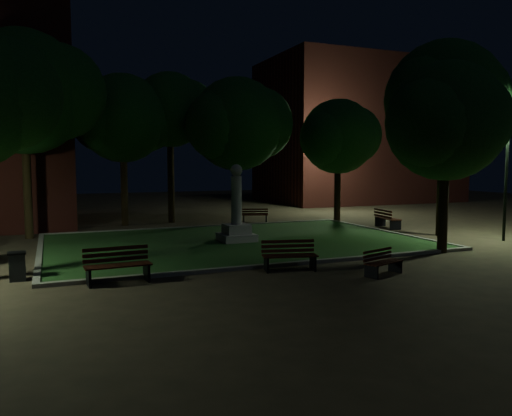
{
  "coord_description": "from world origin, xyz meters",
  "views": [
    {
      "loc": [
        -7.15,
        -17.45,
        3.32
      ],
      "look_at": [
        0.47,
        1.0,
        1.53
      ],
      "focal_mm": 35.0,
      "sensor_mm": 36.0,
      "label": 1
    }
  ],
  "objects_px": {
    "monument": "(236,220)",
    "bench_right_side": "(387,219)",
    "bench_west_near": "(118,266)",
    "bench_far_side": "(255,216)",
    "trash_bin": "(17,266)",
    "bench_near_right": "(382,263)",
    "bench_near_left": "(289,256)"
  },
  "relations": [
    {
      "from": "monument",
      "to": "bench_right_side",
      "type": "height_order",
      "value": "monument"
    },
    {
      "from": "bench_west_near",
      "to": "bench_far_side",
      "type": "bearing_deg",
      "value": 49.42
    },
    {
      "from": "trash_bin",
      "to": "monument",
      "type": "bearing_deg",
      "value": 26.35
    },
    {
      "from": "bench_near_right",
      "to": "bench_far_side",
      "type": "distance_m",
      "value": 13.86
    },
    {
      "from": "bench_west_near",
      "to": "trash_bin",
      "type": "distance_m",
      "value": 2.93
    },
    {
      "from": "monument",
      "to": "trash_bin",
      "type": "bearing_deg",
      "value": -153.65
    },
    {
      "from": "bench_near_right",
      "to": "bench_far_side",
      "type": "height_order",
      "value": "bench_far_side"
    },
    {
      "from": "monument",
      "to": "bench_west_near",
      "type": "bearing_deg",
      "value": -135.74
    },
    {
      "from": "trash_bin",
      "to": "bench_near_right",
      "type": "bearing_deg",
      "value": -18.37
    },
    {
      "from": "bench_near_right",
      "to": "bench_right_side",
      "type": "height_order",
      "value": "bench_right_side"
    },
    {
      "from": "monument",
      "to": "bench_near_right",
      "type": "distance_m",
      "value": 7.61
    },
    {
      "from": "bench_right_side",
      "to": "bench_far_side",
      "type": "relative_size",
      "value": 1.2
    },
    {
      "from": "bench_near_right",
      "to": "bench_right_side",
      "type": "distance_m",
      "value": 11.19
    },
    {
      "from": "trash_bin",
      "to": "bench_far_side",
      "type": "bearing_deg",
      "value": 42.07
    },
    {
      "from": "bench_west_near",
      "to": "trash_bin",
      "type": "relative_size",
      "value": 2.23
    },
    {
      "from": "bench_near_left",
      "to": "bench_near_right",
      "type": "relative_size",
      "value": 1.22
    },
    {
      "from": "bench_far_side",
      "to": "trash_bin",
      "type": "relative_size",
      "value": 1.86
    },
    {
      "from": "bench_near_left",
      "to": "bench_near_right",
      "type": "bearing_deg",
      "value": -22.17
    },
    {
      "from": "bench_far_side",
      "to": "bench_near_left",
      "type": "bearing_deg",
      "value": 92.46
    },
    {
      "from": "bench_near_left",
      "to": "bench_west_near",
      "type": "height_order",
      "value": "bench_west_near"
    },
    {
      "from": "trash_bin",
      "to": "bench_near_left",
      "type": "bearing_deg",
      "value": -12.46
    },
    {
      "from": "bench_near_right",
      "to": "bench_west_near",
      "type": "xyz_separation_m",
      "value": [
        -7.42,
        1.98,
        0.11
      ]
    },
    {
      "from": "bench_right_side",
      "to": "monument",
      "type": "bearing_deg",
      "value": 107.57
    },
    {
      "from": "bench_right_side",
      "to": "trash_bin",
      "type": "xyz_separation_m",
      "value": [
        -16.87,
        -5.52,
        -0.04
      ]
    },
    {
      "from": "bench_near_right",
      "to": "trash_bin",
      "type": "relative_size",
      "value": 1.77
    },
    {
      "from": "monument",
      "to": "bench_right_side",
      "type": "bearing_deg",
      "value": 9.77
    },
    {
      "from": "bench_far_side",
      "to": "bench_west_near",
      "type": "bearing_deg",
      "value": 72.71
    },
    {
      "from": "monument",
      "to": "bench_far_side",
      "type": "distance_m",
      "value": 7.34
    },
    {
      "from": "bench_near_right",
      "to": "bench_far_side",
      "type": "relative_size",
      "value": 0.95
    },
    {
      "from": "bench_near_left",
      "to": "bench_right_side",
      "type": "height_order",
      "value": "bench_right_side"
    },
    {
      "from": "bench_near_left",
      "to": "trash_bin",
      "type": "relative_size",
      "value": 2.17
    },
    {
      "from": "trash_bin",
      "to": "bench_west_near",
      "type": "bearing_deg",
      "value": -27.37
    }
  ]
}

